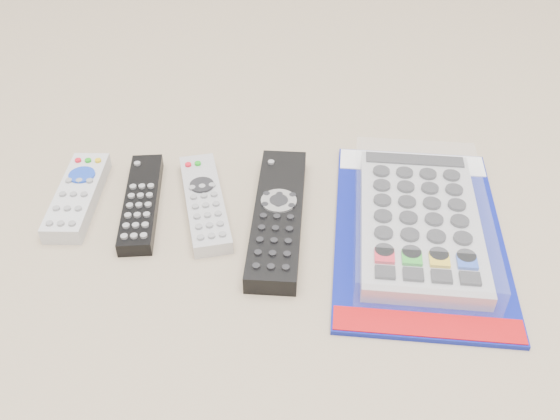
{
  "coord_description": "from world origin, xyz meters",
  "views": [
    {
      "loc": [
        0.04,
        -0.61,
        0.53
      ],
      "look_at": [
        0.05,
        0.01,
        0.01
      ],
      "focal_mm": 40.0,
      "sensor_mm": 36.0,
      "label": 1
    }
  ],
  "objects_px": {
    "remote_small_grey": "(78,196)",
    "remote_slim_black": "(141,202)",
    "remote_large_black": "(278,216)",
    "jumbo_remote_packaged": "(420,220)",
    "remote_silver_dvd": "(205,202)"
  },
  "relations": [
    {
      "from": "remote_small_grey",
      "to": "jumbo_remote_packaged",
      "type": "xyz_separation_m",
      "value": [
        0.45,
        -0.06,
        0.01
      ]
    },
    {
      "from": "remote_slim_black",
      "to": "jumbo_remote_packaged",
      "type": "xyz_separation_m",
      "value": [
        0.36,
        -0.05,
        0.01
      ]
    },
    {
      "from": "remote_large_black",
      "to": "jumbo_remote_packaged",
      "type": "height_order",
      "value": "jumbo_remote_packaged"
    },
    {
      "from": "remote_slim_black",
      "to": "remote_large_black",
      "type": "height_order",
      "value": "remote_large_black"
    },
    {
      "from": "remote_small_grey",
      "to": "remote_slim_black",
      "type": "height_order",
      "value": "remote_small_grey"
    },
    {
      "from": "remote_silver_dvd",
      "to": "remote_large_black",
      "type": "xyz_separation_m",
      "value": [
        0.1,
        -0.03,
        0.0
      ]
    },
    {
      "from": "remote_slim_black",
      "to": "remote_large_black",
      "type": "bearing_deg",
      "value": -13.68
    },
    {
      "from": "remote_silver_dvd",
      "to": "jumbo_remote_packaged",
      "type": "relative_size",
      "value": 0.54
    },
    {
      "from": "remote_slim_black",
      "to": "jumbo_remote_packaged",
      "type": "distance_m",
      "value": 0.36
    },
    {
      "from": "remote_small_grey",
      "to": "jumbo_remote_packaged",
      "type": "distance_m",
      "value": 0.45
    },
    {
      "from": "remote_large_black",
      "to": "jumbo_remote_packaged",
      "type": "distance_m",
      "value": 0.18
    },
    {
      "from": "remote_large_black",
      "to": "jumbo_remote_packaged",
      "type": "relative_size",
      "value": 0.71
    },
    {
      "from": "remote_slim_black",
      "to": "remote_silver_dvd",
      "type": "xyz_separation_m",
      "value": [
        0.08,
        -0.0,
        0.0
      ]
    },
    {
      "from": "remote_silver_dvd",
      "to": "jumbo_remote_packaged",
      "type": "distance_m",
      "value": 0.28
    },
    {
      "from": "remote_small_grey",
      "to": "remote_slim_black",
      "type": "distance_m",
      "value": 0.09
    }
  ]
}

